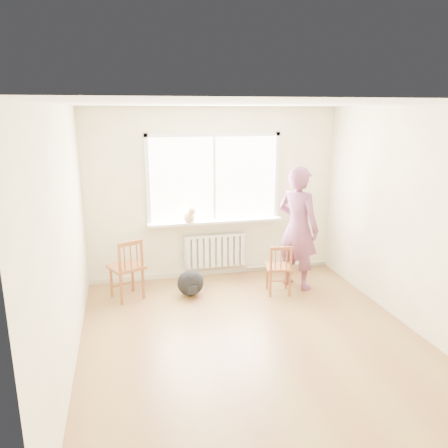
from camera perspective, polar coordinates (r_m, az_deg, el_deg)
floor at (r=5.34m, az=3.89°, el=-14.99°), size 4.50×4.50×0.00m
ceiling at (r=4.65m, az=4.48°, el=15.38°), size 4.50×4.50×0.00m
back_wall at (r=6.94m, az=-1.36°, el=3.95°), size 4.00×0.01×2.70m
window at (r=6.87m, az=-1.33°, el=6.47°), size 2.12×0.05×1.42m
windowsill at (r=6.93m, az=-1.15°, el=0.37°), size 2.15×0.22×0.04m
radiator at (r=7.08m, az=-1.16°, el=-3.45°), size 1.00×0.12×0.55m
heating_pipe at (r=7.57m, az=8.13°, el=-5.26°), size 1.40×0.04×0.04m
baseboard at (r=7.29m, az=-1.27°, el=-6.25°), size 4.00×0.03×0.08m
chair_left at (r=6.37m, az=-12.44°, el=-5.79°), size 0.58×0.57×0.90m
chair_right at (r=6.46m, az=7.23°, el=-5.88°), size 0.43×0.42×0.76m
person at (r=6.62m, az=9.63°, el=-0.53°), size 0.75×0.81×1.86m
cat at (r=6.74m, az=-4.58°, el=1.14°), size 0.25×0.44×0.30m
backpack at (r=6.45m, az=-4.40°, el=-7.69°), size 0.47×0.42×0.39m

